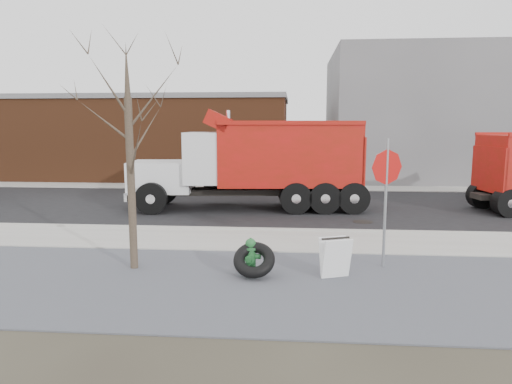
# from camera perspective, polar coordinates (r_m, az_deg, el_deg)

# --- Properties ---
(ground) EXTENTS (120.00, 120.00, 0.00)m
(ground) POSITION_cam_1_polar(r_m,az_deg,el_deg) (13.22, 2.24, -6.48)
(ground) COLOR #383328
(ground) RESTS_ON ground
(gravel_verge) EXTENTS (60.00, 5.00, 0.03)m
(gravel_verge) POSITION_cam_1_polar(r_m,az_deg,el_deg) (9.87, 1.35, -11.55)
(gravel_verge) COLOR slate
(gravel_verge) RESTS_ON ground
(sidewalk) EXTENTS (60.00, 2.50, 0.06)m
(sidewalk) POSITION_cam_1_polar(r_m,az_deg,el_deg) (13.45, 2.29, -6.09)
(sidewalk) COLOR #9E9B93
(sidewalk) RESTS_ON ground
(curb) EXTENTS (60.00, 0.15, 0.11)m
(curb) POSITION_cam_1_polar(r_m,az_deg,el_deg) (14.71, 2.51, -4.75)
(curb) COLOR #9E9B93
(curb) RESTS_ON ground
(road) EXTENTS (60.00, 9.40, 0.02)m
(road) POSITION_cam_1_polar(r_m,az_deg,el_deg) (19.37, 3.05, -1.74)
(road) COLOR black
(road) RESTS_ON ground
(far_sidewalk) EXTENTS (60.00, 2.00, 0.06)m
(far_sidewalk) POSITION_cam_1_polar(r_m,az_deg,el_deg) (25.00, 3.43, 0.56)
(far_sidewalk) COLOR #9E9B93
(far_sidewalk) RESTS_ON ground
(building_grey) EXTENTS (12.00, 10.00, 8.00)m
(building_grey) POSITION_cam_1_polar(r_m,az_deg,el_deg) (31.92, 20.32, 8.87)
(building_grey) COLOR gray
(building_grey) RESTS_ON ground
(building_brick) EXTENTS (20.20, 8.20, 5.30)m
(building_brick) POSITION_cam_1_polar(r_m,az_deg,el_deg) (31.59, -14.89, 6.67)
(building_brick) COLOR brown
(building_brick) RESTS_ON ground
(bare_tree) EXTENTS (3.20, 3.20, 5.20)m
(bare_tree) POSITION_cam_1_polar(r_m,az_deg,el_deg) (10.84, -15.60, 7.62)
(bare_tree) COLOR #382D23
(bare_tree) RESTS_ON ground
(fire_hydrant) EXTENTS (0.48, 0.47, 0.85)m
(fire_hydrant) POSITION_cam_1_polar(r_m,az_deg,el_deg) (10.48, -0.68, -8.22)
(fire_hydrant) COLOR #296C31
(fire_hydrant) RESTS_ON ground
(truck_tire) EXTENTS (0.95, 0.91, 0.78)m
(truck_tire) POSITION_cam_1_polar(r_m,az_deg,el_deg) (10.24, -0.24, -8.47)
(truck_tire) COLOR black
(truck_tire) RESTS_ON ground
(stop_sign) EXTENTS (0.76, 0.39, 3.07)m
(stop_sign) POSITION_cam_1_polar(r_m,az_deg,el_deg) (11.04, 15.98, 1.25)
(stop_sign) COLOR gray
(stop_sign) RESTS_ON ground
(sandwich_board) EXTENTS (0.76, 0.61, 0.91)m
(sandwich_board) POSITION_cam_1_polar(r_m,az_deg,el_deg) (10.32, 9.88, -8.05)
(sandwich_board) COLOR white
(sandwich_board) RESTS_ON ground
(dump_truck_red_b) EXTENTS (9.50, 3.46, 3.93)m
(dump_truck_red_b) POSITION_cam_1_polar(r_m,az_deg,el_deg) (18.42, 0.12, 3.99)
(dump_truck_red_b) COLOR black
(dump_truck_red_b) RESTS_ON ground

